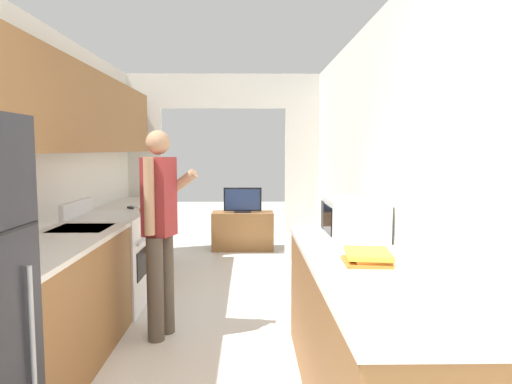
{
  "coord_description": "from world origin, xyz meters",
  "views": [
    {
      "loc": [
        0.34,
        -1.06,
        1.5
      ],
      "look_at": [
        0.4,
        2.53,
        1.17
      ],
      "focal_mm": 32.0,
      "sensor_mm": 36.0,
      "label": 1
    }
  ],
  "objects_px": {
    "microwave": "(354,218)",
    "knife": "(132,207)",
    "book_stack": "(368,257)",
    "television": "(243,200)",
    "range_oven": "(110,261)",
    "person": "(160,228)",
    "tv_cabinet": "(243,231)"
  },
  "relations": [
    {
      "from": "range_oven",
      "to": "person",
      "type": "height_order",
      "value": "person"
    },
    {
      "from": "person",
      "to": "knife",
      "type": "bearing_deg",
      "value": 42.29
    },
    {
      "from": "microwave",
      "to": "range_oven",
      "type": "bearing_deg",
      "value": 151.35
    },
    {
      "from": "range_oven",
      "to": "microwave",
      "type": "height_order",
      "value": "microwave"
    },
    {
      "from": "range_oven",
      "to": "television",
      "type": "xyz_separation_m",
      "value": [
        1.22,
        2.51,
        0.3
      ]
    },
    {
      "from": "range_oven",
      "to": "knife",
      "type": "distance_m",
      "value": 0.71
    },
    {
      "from": "person",
      "to": "microwave",
      "type": "relative_size",
      "value": 3.32
    },
    {
      "from": "range_oven",
      "to": "television",
      "type": "distance_m",
      "value": 2.8
    },
    {
      "from": "range_oven",
      "to": "knife",
      "type": "height_order",
      "value": "range_oven"
    },
    {
      "from": "person",
      "to": "tv_cabinet",
      "type": "height_order",
      "value": "person"
    },
    {
      "from": "tv_cabinet",
      "to": "knife",
      "type": "height_order",
      "value": "knife"
    },
    {
      "from": "range_oven",
      "to": "book_stack",
      "type": "xyz_separation_m",
      "value": [
        1.96,
        -1.82,
        0.47
      ]
    },
    {
      "from": "range_oven",
      "to": "tv_cabinet",
      "type": "height_order",
      "value": "range_oven"
    },
    {
      "from": "person",
      "to": "tv_cabinet",
      "type": "bearing_deg",
      "value": 8.04
    },
    {
      "from": "person",
      "to": "tv_cabinet",
      "type": "xyz_separation_m",
      "value": [
        0.61,
        3.22,
        -0.6
      ]
    },
    {
      "from": "microwave",
      "to": "book_stack",
      "type": "bearing_deg",
      "value": -96.77
    },
    {
      "from": "person",
      "to": "range_oven",
      "type": "bearing_deg",
      "value": 60.81
    },
    {
      "from": "book_stack",
      "to": "knife",
      "type": "height_order",
      "value": "book_stack"
    },
    {
      "from": "book_stack",
      "to": "tv_cabinet",
      "type": "distance_m",
      "value": 4.48
    },
    {
      "from": "knife",
      "to": "tv_cabinet",
      "type": "bearing_deg",
      "value": 20.43
    },
    {
      "from": "range_oven",
      "to": "book_stack",
      "type": "relative_size",
      "value": 3.22
    },
    {
      "from": "microwave",
      "to": "knife",
      "type": "relative_size",
      "value": 1.67
    },
    {
      "from": "book_stack",
      "to": "television",
      "type": "xyz_separation_m",
      "value": [
        -0.74,
        4.33,
        -0.17
      ]
    },
    {
      "from": "television",
      "to": "knife",
      "type": "xyz_separation_m",
      "value": [
        -1.14,
        -1.96,
        0.15
      ]
    },
    {
      "from": "television",
      "to": "knife",
      "type": "relative_size",
      "value": 1.89
    },
    {
      "from": "book_stack",
      "to": "microwave",
      "type": "bearing_deg",
      "value": 83.23
    },
    {
      "from": "tv_cabinet",
      "to": "knife",
      "type": "relative_size",
      "value": 3.09
    },
    {
      "from": "microwave",
      "to": "knife",
      "type": "height_order",
      "value": "microwave"
    },
    {
      "from": "microwave",
      "to": "knife",
      "type": "bearing_deg",
      "value": 139.78
    },
    {
      "from": "person",
      "to": "microwave",
      "type": "xyz_separation_m",
      "value": [
        1.44,
        -0.44,
        0.14
      ]
    },
    {
      "from": "microwave",
      "to": "tv_cabinet",
      "type": "xyz_separation_m",
      "value": [
        -0.82,
        3.66,
        -0.74
      ]
    },
    {
      "from": "range_oven",
      "to": "tv_cabinet",
      "type": "bearing_deg",
      "value": 64.48
    }
  ]
}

